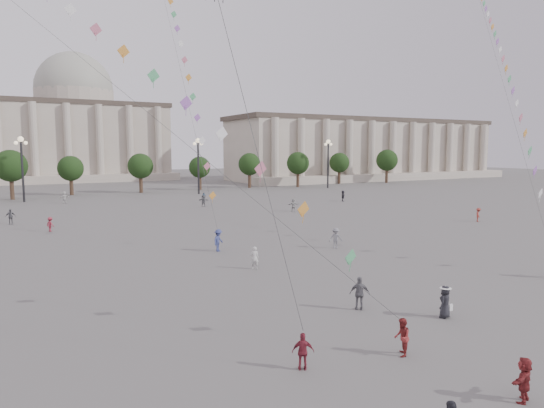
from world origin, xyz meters
name	(u,v)px	position (x,y,z in m)	size (l,w,h in m)	color
ground	(381,319)	(0.00, 0.00, 0.00)	(360.00, 360.00, 0.00)	#4E4C4A
hall_east	(366,149)	(75.00, 93.89, 8.43)	(84.00, 26.22, 17.20)	#ABA090
hall_central	(76,129)	(0.00, 129.22, 14.23)	(48.30, 34.30, 35.50)	#ABA090
tree_row	(110,166)	(0.00, 78.00, 5.39)	(137.12, 5.12, 8.00)	#3A291D
lamp_post_mid_west	(22,157)	(-15.00, 70.00, 7.35)	(2.00, 0.90, 10.65)	#262628
lamp_post_mid_east	(198,156)	(15.00, 70.00, 7.35)	(2.00, 0.90, 10.65)	#262628
lamp_post_far_east	(328,155)	(45.00, 70.00, 7.35)	(2.00, 0.90, 10.65)	#262628
person_crowd_0	(204,197)	(11.19, 56.80, 0.74)	(0.87, 0.36, 1.49)	#395F82
person_crowd_4	(64,197)	(-9.37, 64.59, 0.96)	(1.78, 0.57, 1.92)	silver
person_crowd_6	(336,238)	(8.30, 15.60, 0.91)	(1.17, 0.67, 1.81)	slate
person_crowd_7	(293,205)	(17.78, 38.90, 0.90)	(1.66, 0.53, 1.79)	#B3B2AF
person_crowd_8	(478,215)	(32.44, 20.33, 0.83)	(1.07, 0.62, 1.66)	#9E352B
person_crowd_9	(343,196)	(31.70, 46.31, 0.89)	(1.66, 0.53, 1.79)	#232227
person_crowd_12	(203,201)	(8.78, 50.33, 0.87)	(1.62, 0.51, 1.74)	slate
person_crowd_13	(255,258)	(-1.18, 12.35, 0.83)	(0.60, 0.40, 1.65)	beige
person_crowd_16	(10,217)	(-16.87, 44.30, 0.90)	(1.05, 0.44, 1.80)	#5B5B5F
person_crowd_17	(50,224)	(-13.16, 36.79, 0.77)	(0.99, 0.57, 1.54)	maroon
tourist_0	(303,351)	(-6.57, -3.04, 0.75)	(0.88, 0.37, 1.50)	maroon
tourist_2	(524,380)	(-1.14, -8.69, 0.80)	(1.48, 0.47, 1.59)	maroon
tourist_3	(360,293)	(-0.10, 1.62, 0.91)	(1.07, 0.44, 1.82)	slate
kite_flyer_0	(402,337)	(-2.21, -3.88, 0.81)	(0.79, 0.61, 1.62)	maroon
kite_flyer_1	(218,240)	(-1.22, 19.27, 0.95)	(1.23, 0.71, 1.90)	navy
hat_person	(445,301)	(3.03, -1.43, 0.88)	(0.96, 0.80, 1.69)	black
kite_train_east	(495,39)	(33.62, 20.21, 21.25)	(34.51, 36.48, 62.53)	#3F3F3F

